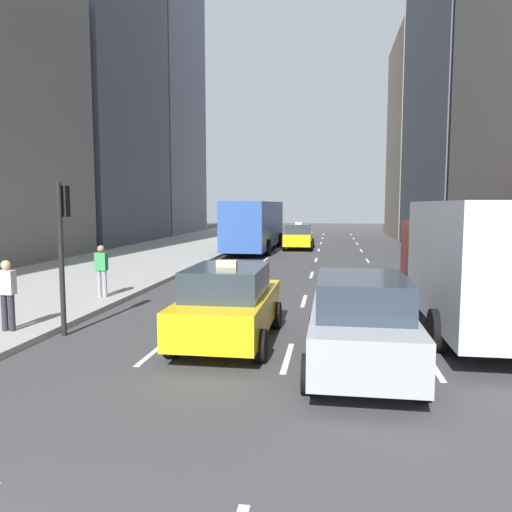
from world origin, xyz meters
TOP-DOWN VIEW (x-y plane):
  - sidewalk_left at (-7.00, 27.00)m, footprint 8.00×66.00m
  - lane_markings at (2.60, 23.00)m, footprint 5.72×56.00m
  - building_row_right at (12.00, 25.35)m, footprint 6.00×51.61m
  - taxi_lead at (1.20, 8.96)m, footprint 2.02×4.40m
  - taxi_second at (1.20, 32.42)m, footprint 2.02×4.40m
  - sedan_black_near at (4.00, 7.50)m, footprint 2.02×4.55m
  - city_bus at (-1.61, 31.09)m, footprint 2.80×11.61m
  - box_truck at (6.80, 11.08)m, footprint 2.58×8.40m
  - pedestrian_mid_block at (-3.95, 8.61)m, footprint 0.36×0.22m
  - pedestrian_far_walking at (-3.72, 12.91)m, footprint 0.36×0.22m
  - traffic_light_pole at (-2.75, 9.00)m, footprint 0.24×0.42m

SIDE VIEW (x-z plane):
  - lane_markings at x=2.60m, z-range 0.00..0.01m
  - sidewalk_left at x=-7.00m, z-range 0.00..0.15m
  - taxi_lead at x=1.20m, z-range -0.05..1.82m
  - taxi_second at x=1.20m, z-range -0.05..1.82m
  - sedan_black_near at x=4.00m, z-range 0.01..1.80m
  - pedestrian_mid_block at x=-3.95m, z-range 0.24..1.89m
  - pedestrian_far_walking at x=-3.72m, z-range 0.24..1.89m
  - box_truck at x=6.80m, z-range 0.14..3.29m
  - city_bus at x=-1.61m, z-range 0.16..3.41m
  - traffic_light_pole at x=-2.75m, z-range 0.61..4.21m
  - building_row_right at x=12.00m, z-range -2.71..27.77m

